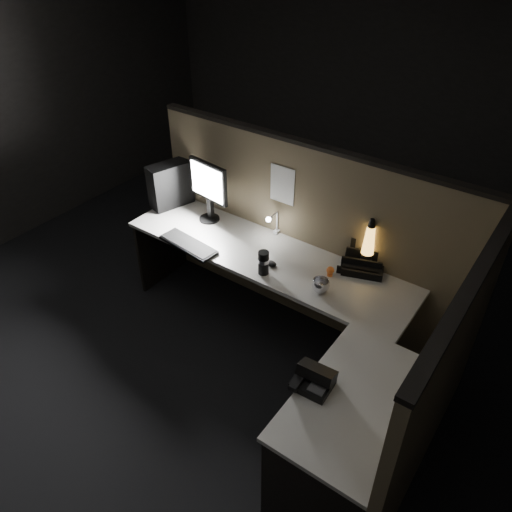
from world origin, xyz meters
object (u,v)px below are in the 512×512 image
Objects in this scene: monitor at (208,186)px; keyboard at (188,245)px; pc_tower at (170,185)px; lava_lamp at (368,248)px; desk_phone at (313,379)px.

monitor is 0.51m from keyboard.
pc_tower is 0.69m from keyboard.
keyboard is at bearing -66.18° from monitor.
lava_lamp reaches higher than pc_tower.
desk_phone is (1.44, -0.59, 0.03)m from keyboard.
monitor is 1.86m from desk_phone.
lava_lamp is at bearing 21.62° from pc_tower.
monitor reaches higher than lava_lamp.
lava_lamp is 1.16m from desk_phone.
monitor is at bearing -173.99° from lava_lamp.
keyboard is at bearing -155.90° from lava_lamp.
lava_lamp is (1.21, 0.54, 0.16)m from keyboard.
pc_tower is 0.75× the size of monitor.
monitor is at bearing 17.86° from pc_tower.
monitor reaches higher than keyboard.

